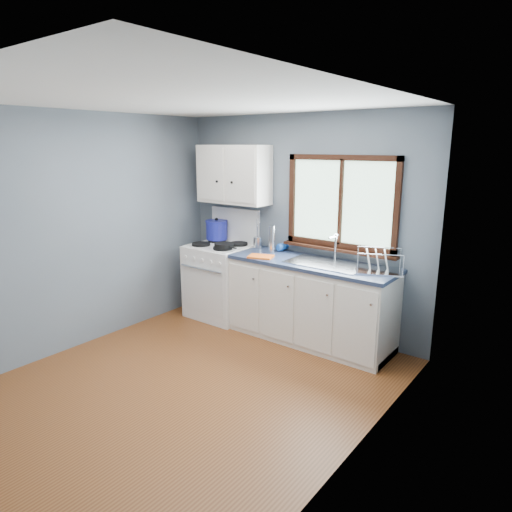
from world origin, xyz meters
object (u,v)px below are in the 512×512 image
Objects in this scene: sink at (326,269)px; utensil_crock at (258,242)px; skillet at (224,245)px; thermos at (272,239)px; dish_rack at (378,266)px; gas_range at (221,279)px; base_cabinets at (310,306)px; stockpot at (217,230)px.

sink is 1.06m from utensil_crock.
thermos reaches higher than skillet.
utensil_crock is 1.60m from dish_rack.
gas_range is 1.62× the size of sink.
base_cabinets is at bearing 21.05° from skillet.
base_cabinets is 1.26m from skillet.
dish_rack is (1.84, 0.22, -0.00)m from skillet.
sink is at bearing 0.71° from gas_range.
utensil_crock reaches higher than stockpot.
gas_range is 4.16× the size of stockpot.
base_cabinets is 5.82× the size of thermos.
thermos is at bearing 174.37° from sink.
sink is 1.30m from skillet.
dish_rack is at bearing 3.89° from base_cabinets.
sink reaches higher than dish_rack.
stockpot is 0.65m from utensil_crock.
sink is 1.53× the size of dish_rack.
gas_range reaches higher than skillet.
thermos is at bearing 154.29° from dish_rack.
utensil_crock is (0.64, 0.04, -0.09)m from stockpot.
gas_range is at bearing -179.29° from sink.
base_cabinets is 2.20× the size of sink.
sink is 0.79m from thermos.
sink is (0.18, -0.00, 0.45)m from base_cabinets.
base_cabinets is 5.22× the size of utensil_crock.
dish_rack is at bearing 1.93° from gas_range.
sink is at bearing -5.63° from thermos.
stockpot reaches higher than sink.
dish_rack is at bearing -4.21° from utensil_crock.
dish_rack is at bearing -1.06° from thermos.
utensil_crock is 1.11× the size of thermos.
base_cabinets is 0.48m from sink.
stockpot is (-0.19, 0.15, 0.59)m from gas_range.
skillet is 0.42m from utensil_crock.
stockpot reaches higher than thermos.
utensil_crock is (0.25, 0.34, 0.01)m from skillet.
base_cabinets is 5.66× the size of stockpot.
sink reaches higher than skillet.
dish_rack is at bearing -1.98° from stockpot.
thermos is at bearing -3.30° from stockpot.
utensil_crock reaches higher than dish_rack.
thermos is 0.58× the size of dish_rack.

